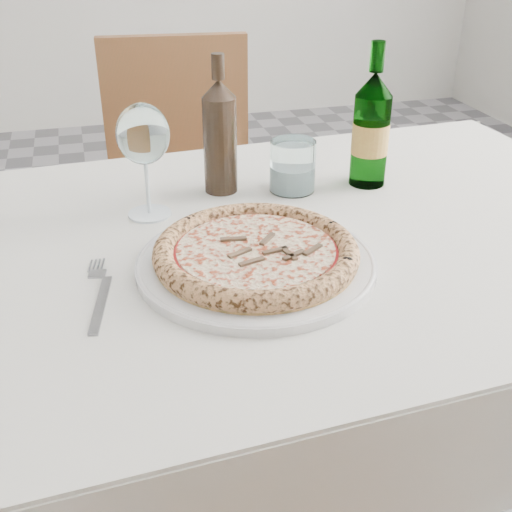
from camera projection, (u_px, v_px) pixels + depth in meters
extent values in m
cube|color=gray|center=(180.00, 484.00, 1.57)|extent=(5.00, 6.00, 0.02)
cube|color=brown|center=(240.00, 252.00, 1.06)|extent=(1.49, 0.91, 0.04)
cube|color=silver|center=(240.00, 240.00, 1.05)|extent=(1.55, 0.97, 0.01)
cube|color=silver|center=(194.00, 198.00, 1.48)|extent=(1.51, 0.01, 0.22)
cube|color=silver|center=(335.00, 500.00, 0.73)|extent=(1.51, 0.01, 0.22)
cylinder|color=brown|center=(453.00, 284.00, 1.70)|extent=(0.06, 0.06, 0.71)
cube|color=brown|center=(186.00, 225.00, 1.79)|extent=(0.45, 0.45, 0.04)
cube|color=brown|center=(177.00, 119.00, 1.83)|extent=(0.41, 0.08, 0.46)
cylinder|color=brown|center=(240.00, 263.00, 2.08)|extent=(0.04, 0.04, 0.43)
cylinder|color=brown|center=(257.00, 324.00, 1.78)|extent=(0.04, 0.04, 0.43)
cylinder|color=brown|center=(131.00, 272.00, 2.03)|extent=(0.04, 0.04, 0.43)
cylinder|color=brown|center=(130.00, 336.00, 1.73)|extent=(0.04, 0.04, 0.43)
cylinder|color=white|center=(256.00, 264.00, 0.96)|extent=(0.36, 0.36, 0.01)
torus|color=white|center=(256.00, 261.00, 0.96)|extent=(0.36, 0.36, 0.01)
cylinder|color=#E8AA5D|center=(256.00, 256.00, 0.96)|extent=(0.30, 0.30, 0.01)
torus|color=tan|center=(256.00, 251.00, 0.95)|extent=(0.31, 0.31, 0.03)
cylinder|color=red|center=(256.00, 251.00, 0.95)|extent=(0.26, 0.26, 0.00)
cylinder|color=beige|center=(256.00, 250.00, 0.95)|extent=(0.24, 0.24, 0.00)
cube|color=brown|center=(275.00, 244.00, 0.96)|extent=(0.04, 0.01, 0.00)
cube|color=brown|center=(272.00, 234.00, 0.99)|extent=(0.03, 0.03, 0.00)
cube|color=brown|center=(245.00, 228.00, 1.00)|extent=(0.01, 0.04, 0.00)
cube|color=brown|center=(236.00, 241.00, 0.96)|extent=(0.03, 0.03, 0.00)
cube|color=brown|center=(220.00, 251.00, 0.94)|extent=(0.04, 0.01, 0.00)
cube|color=brown|center=(230.00, 268.00, 0.89)|extent=(0.03, 0.03, 0.00)
cube|color=brown|center=(264.00, 260.00, 0.91)|extent=(0.01, 0.04, 0.00)
cube|color=brown|center=(292.00, 256.00, 0.92)|extent=(0.03, 0.03, 0.00)
cube|color=gray|center=(101.00, 305.00, 0.87)|extent=(0.04, 0.14, 0.00)
cube|color=gray|center=(97.00, 273.00, 0.95)|extent=(0.03, 0.03, 0.00)
cylinder|color=gray|center=(90.00, 265.00, 0.97)|extent=(0.00, 0.03, 0.00)
cylinder|color=gray|center=(94.00, 265.00, 0.97)|extent=(0.00, 0.03, 0.00)
cylinder|color=gray|center=(98.00, 264.00, 0.97)|extent=(0.00, 0.03, 0.00)
cylinder|color=gray|center=(102.00, 264.00, 0.97)|extent=(0.00, 0.03, 0.00)
cylinder|color=white|center=(150.00, 214.00, 1.13)|extent=(0.08, 0.08, 0.00)
cylinder|color=white|center=(147.00, 186.00, 1.10)|extent=(0.01, 0.01, 0.10)
ellipsoid|color=white|center=(143.00, 134.00, 1.06)|extent=(0.09, 0.09, 0.10)
cylinder|color=white|center=(293.00, 166.00, 1.21)|extent=(0.09, 0.09, 0.10)
cylinder|color=silver|center=(292.00, 178.00, 1.22)|extent=(0.08, 0.08, 0.05)
cylinder|color=#2B732C|center=(370.00, 141.00, 1.22)|extent=(0.07, 0.07, 0.17)
cone|color=#2B732C|center=(375.00, 84.00, 1.16)|extent=(0.07, 0.07, 0.04)
cylinder|color=#2B732C|center=(377.00, 56.00, 1.14)|extent=(0.03, 0.03, 0.05)
cylinder|color=#F4ED66|center=(370.00, 138.00, 1.21)|extent=(0.07, 0.07, 0.06)
cylinder|color=black|center=(220.00, 146.00, 1.18)|extent=(0.06, 0.06, 0.18)
cone|color=black|center=(218.00, 89.00, 1.13)|extent=(0.06, 0.06, 0.03)
cylinder|color=black|center=(218.00, 66.00, 1.12)|extent=(0.02, 0.02, 0.04)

